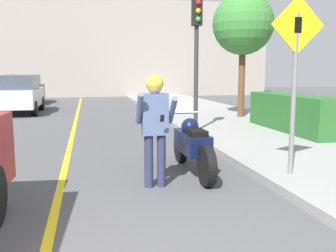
{
  "coord_description": "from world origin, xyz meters",
  "views": [
    {
      "loc": [
        -0.14,
        -2.86,
        1.8
      ],
      "look_at": [
        1.27,
        3.69,
        0.84
      ],
      "focal_mm": 40.0,
      "sensor_mm": 36.0,
      "label": 1
    }
  ],
  "objects_px": {
    "parked_car_blue": "(25,89)",
    "parked_car_silver": "(18,94)",
    "person_biker": "(155,118)",
    "traffic_light": "(197,39)",
    "motorcycle": "(192,145)",
    "crossing_sign": "(295,69)",
    "street_tree": "(243,25)"
  },
  "relations": [
    {
      "from": "traffic_light",
      "to": "parked_car_blue",
      "type": "xyz_separation_m",
      "value": [
        -6.54,
        12.75,
        -1.85
      ]
    },
    {
      "from": "traffic_light",
      "to": "parked_car_blue",
      "type": "height_order",
      "value": "traffic_light"
    },
    {
      "from": "crossing_sign",
      "to": "person_biker",
      "type": "bearing_deg",
      "value": 174.53
    },
    {
      "from": "parked_car_blue",
      "to": "crossing_sign",
      "type": "bearing_deg",
      "value": -68.76
    },
    {
      "from": "person_biker",
      "to": "traffic_light",
      "type": "xyz_separation_m",
      "value": [
        1.98,
        4.49,
        1.61
      ]
    },
    {
      "from": "traffic_light",
      "to": "motorcycle",
      "type": "bearing_deg",
      "value": -107.33
    },
    {
      "from": "crossing_sign",
      "to": "parked_car_blue",
      "type": "distance_m",
      "value": 18.75
    },
    {
      "from": "person_biker",
      "to": "parked_car_blue",
      "type": "xyz_separation_m",
      "value": [
        -4.56,
        17.24,
        -0.24
      ]
    },
    {
      "from": "parked_car_silver",
      "to": "person_biker",
      "type": "bearing_deg",
      "value": -71.38
    },
    {
      "from": "parked_car_blue",
      "to": "traffic_light",
      "type": "bearing_deg",
      "value": -62.87
    },
    {
      "from": "person_biker",
      "to": "parked_car_silver",
      "type": "xyz_separation_m",
      "value": [
        -4.03,
        11.97,
        -0.24
      ]
    },
    {
      "from": "motorcycle",
      "to": "parked_car_blue",
      "type": "relative_size",
      "value": 0.56
    },
    {
      "from": "street_tree",
      "to": "parked_car_blue",
      "type": "relative_size",
      "value": 1.08
    },
    {
      "from": "crossing_sign",
      "to": "street_tree",
      "type": "relative_size",
      "value": 0.63
    },
    {
      "from": "motorcycle",
      "to": "crossing_sign",
      "type": "bearing_deg",
      "value": -32.99
    },
    {
      "from": "parked_car_blue",
      "to": "person_biker",
      "type": "bearing_deg",
      "value": -75.2
    },
    {
      "from": "person_biker",
      "to": "traffic_light",
      "type": "relative_size",
      "value": 0.48
    },
    {
      "from": "person_biker",
      "to": "motorcycle",
      "type": "bearing_deg",
      "value": 41.58
    },
    {
      "from": "parked_car_silver",
      "to": "crossing_sign",
      "type": "bearing_deg",
      "value": -62.8
    },
    {
      "from": "crossing_sign",
      "to": "parked_car_silver",
      "type": "distance_m",
      "value": 13.73
    },
    {
      "from": "motorcycle",
      "to": "crossing_sign",
      "type": "distance_m",
      "value": 2.16
    },
    {
      "from": "motorcycle",
      "to": "parked_car_silver",
      "type": "xyz_separation_m",
      "value": [
        -4.84,
        11.26,
        0.34
      ]
    },
    {
      "from": "person_biker",
      "to": "street_tree",
      "type": "distance_m",
      "value": 9.15
    },
    {
      "from": "parked_car_blue",
      "to": "parked_car_silver",
      "type": "bearing_deg",
      "value": -84.33
    },
    {
      "from": "person_biker",
      "to": "crossing_sign",
      "type": "relative_size",
      "value": 0.62
    },
    {
      "from": "motorcycle",
      "to": "street_tree",
      "type": "xyz_separation_m",
      "value": [
        3.83,
        6.79,
        3.01
      ]
    },
    {
      "from": "motorcycle",
      "to": "person_biker",
      "type": "bearing_deg",
      "value": -138.42
    },
    {
      "from": "person_biker",
      "to": "crossing_sign",
      "type": "height_order",
      "value": "crossing_sign"
    },
    {
      "from": "person_biker",
      "to": "parked_car_blue",
      "type": "height_order",
      "value": "person_biker"
    },
    {
      "from": "street_tree",
      "to": "parked_car_blue",
      "type": "distance_m",
      "value": 13.65
    },
    {
      "from": "person_biker",
      "to": "parked_car_silver",
      "type": "distance_m",
      "value": 12.63
    },
    {
      "from": "person_biker",
      "to": "parked_car_blue",
      "type": "relative_size",
      "value": 0.42
    }
  ]
}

